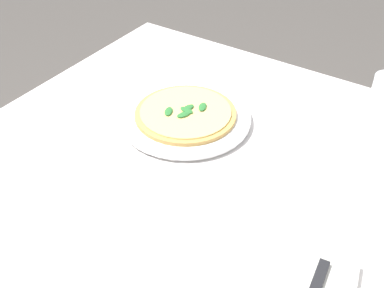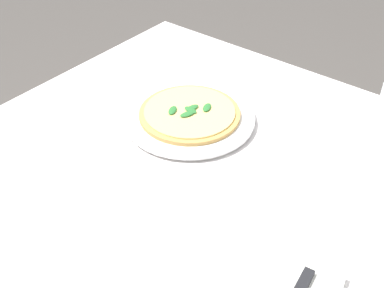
{
  "view_description": "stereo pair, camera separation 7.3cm",
  "coord_description": "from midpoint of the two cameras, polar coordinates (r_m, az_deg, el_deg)",
  "views": [
    {
      "loc": [
        0.63,
        0.4,
        1.44
      ],
      "look_at": [
        -0.09,
        -0.07,
        0.76
      ],
      "focal_mm": 46.25,
      "sensor_mm": 36.0,
      "label": 1
    },
    {
      "loc": [
        0.59,
        0.45,
        1.44
      ],
      "look_at": [
        -0.09,
        -0.07,
        0.76
      ],
      "focal_mm": 46.25,
      "sensor_mm": 36.0,
      "label": 2
    }
  ],
  "objects": [
    {
      "name": "dining_table",
      "position": [
        1.11,
        -1.1,
        -9.75
      ],
      "size": [
        1.14,
        1.14,
        0.74
      ],
      "color": "white",
      "rests_on": "ground_plane"
    },
    {
      "name": "pizza_plate",
      "position": [
        1.19,
        -2.5,
        2.99
      ],
      "size": [
        0.31,
        0.31,
        0.02
      ],
      "color": "white",
      "rests_on": "dining_table"
    },
    {
      "name": "pizza",
      "position": [
        1.18,
        -2.52,
        3.54
      ],
      "size": [
        0.24,
        0.24,
        0.02
      ],
      "color": "tan",
      "rests_on": "pizza_plate"
    }
  ]
}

